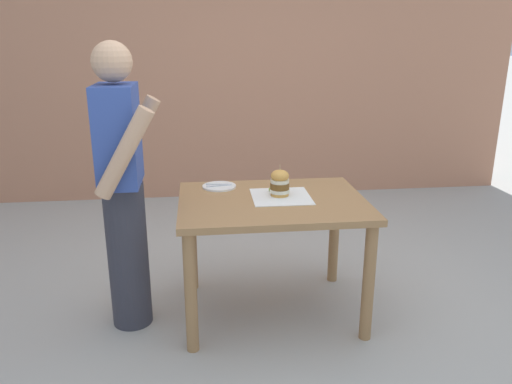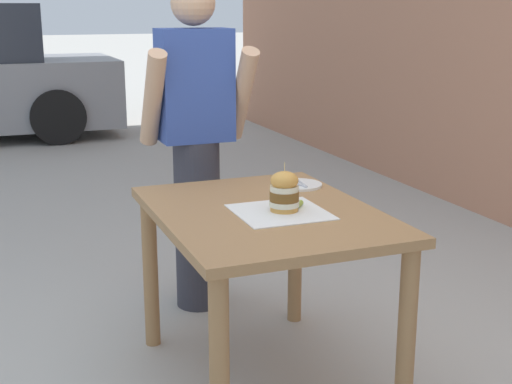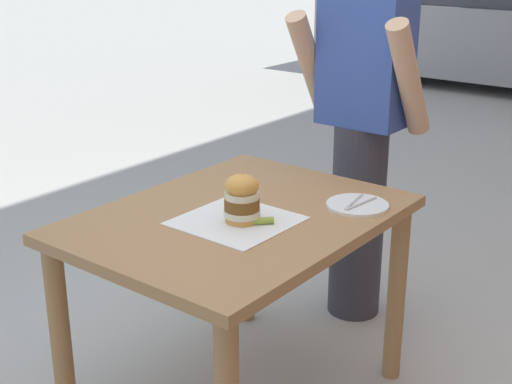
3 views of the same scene
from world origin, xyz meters
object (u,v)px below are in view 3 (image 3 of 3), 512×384
(patio_table, at_px, (238,246))
(parked_car_near_curb, at_px, (508,23))
(sandwich, at_px, (242,198))
(pickle_spear, at_px, (260,221))
(side_plate_with_forks, at_px, (357,205))
(diner_across_table, at_px, (362,128))

(patio_table, bearing_deg, parked_car_near_curb, 102.14)
(sandwich, relative_size, pickle_spear, 2.27)
(side_plate_with_forks, distance_m, parked_car_near_curb, 6.67)
(sandwich, bearing_deg, side_plate_with_forks, 57.75)
(side_plate_with_forks, bearing_deg, sandwich, -122.25)
(pickle_spear, distance_m, parked_car_near_curb, 6.97)
(patio_table, relative_size, sandwich, 5.68)
(sandwich, height_order, side_plate_with_forks, sandwich)
(side_plate_with_forks, bearing_deg, parked_car_near_curb, 105.14)
(sandwich, xyz_separation_m, diner_across_table, (-0.09, 0.93, 0.04))
(sandwich, distance_m, side_plate_with_forks, 0.44)
(patio_table, distance_m, diner_across_table, 0.91)
(sandwich, xyz_separation_m, side_plate_with_forks, (0.23, 0.36, -0.08))
(pickle_spear, bearing_deg, diner_across_table, 99.42)
(patio_table, relative_size, pickle_spear, 12.91)
(pickle_spear, xyz_separation_m, diner_across_table, (-0.15, 0.91, 0.11))
(pickle_spear, distance_m, side_plate_with_forks, 0.38)
(diner_across_table, height_order, parked_car_near_curb, diner_across_table)
(pickle_spear, relative_size, diner_across_table, 0.05)
(patio_table, xyz_separation_m, diner_across_table, (-0.03, 0.87, 0.24))
(diner_across_table, xyz_separation_m, parked_car_near_curb, (-1.43, 5.88, -0.16))
(pickle_spear, height_order, parked_car_near_curb, parked_car_near_curb)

